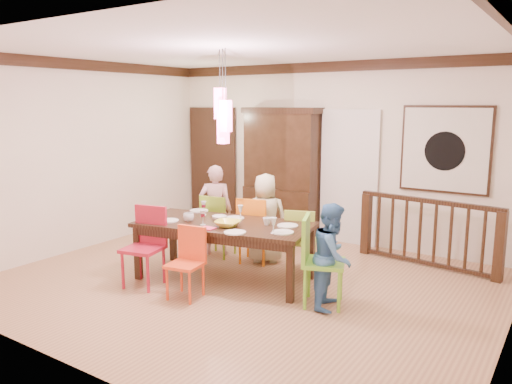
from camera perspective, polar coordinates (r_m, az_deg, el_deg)
The scene contains 36 objects.
floor at distance 6.45m, azimuth -1.41°, elevation -10.33°, with size 6.00×6.00×0.00m, color #9D6B4C.
ceiling at distance 6.08m, azimuth -1.53°, elevation 16.21°, with size 6.00×6.00×0.00m, color white.
wall_back at distance 8.26m, azimuth 8.52°, elevation 4.44°, with size 6.00×6.00×0.00m, color beige.
wall_left at distance 8.18m, azimuth -19.02°, elevation 3.94°, with size 5.00×5.00×0.00m, color beige.
crown_molding at distance 6.07m, azimuth -1.53°, elevation 15.46°, with size 6.00×5.00×0.16m, color black, non-canonical shape.
panel_door at distance 9.52m, azimuth -4.89°, elevation 2.84°, with size 1.04×0.07×2.24m, color black.
white_doorway at distance 8.14m, azimuth 10.58°, elevation 1.45°, with size 0.97×0.05×2.22m, color silver.
painting at distance 7.63m, azimuth 20.80°, elevation 4.55°, with size 1.25×0.06×1.25m.
pendant_cluster at distance 6.21m, azimuth -3.79°, elevation 8.73°, with size 0.27×0.21×1.14m.
dining_table at distance 6.41m, azimuth -3.64°, elevation -4.19°, with size 2.38×1.43×0.75m.
chair_far_left at distance 7.43m, azimuth -4.22°, elevation -3.30°, with size 0.47×0.47×0.93m.
chair_far_mid at distance 7.12m, azimuth -0.06°, elevation -3.77°, with size 0.53×0.53×0.95m.
chair_far_right at distance 6.73m, azimuth 5.21°, elevation -4.99°, with size 0.51×0.51×0.88m.
chair_near_left at distance 6.33m, azimuth -12.83°, elevation -5.61°, with size 0.53×0.53×0.99m.
chair_near_mid at distance 5.89m, azimuth -8.14°, elevation -7.56°, with size 0.43×0.43×0.83m.
chair_end_right at distance 5.66m, azimuth 7.78°, elevation -7.17°, with size 0.59×0.59×1.02m.
china_hutch at distance 8.50m, azimuth 2.92°, elevation 2.29°, with size 1.38×0.46×2.18m.
balustrade at distance 7.33m, azimuth 19.00°, elevation -4.29°, with size 2.02×0.34×0.96m.
person_far_left at distance 7.47m, azimuth -4.65°, elevation -2.07°, with size 0.50×0.33×1.36m, color #DBA6AD.
person_far_mid at distance 7.10m, azimuth 1.08°, elevation -3.00°, with size 0.63×0.41×1.28m, color beige.
person_end_right at distance 5.62m, azimuth 8.75°, elevation -7.22°, with size 0.57×0.45×1.18m, color #437BBD.
serving_bowl at distance 6.18m, azimuth -3.25°, elevation -3.63°, with size 0.31×0.31×0.08m, color gold.
small_bowl at distance 6.52m, azimuth -4.21°, elevation -2.98°, with size 0.19×0.19×0.06m, color white.
cup_left at distance 6.49m, azimuth -7.71°, elevation -2.89°, with size 0.14×0.14×0.11m, color silver.
cup_right at distance 6.25m, azimuth 1.25°, elevation -3.37°, with size 0.10×0.10×0.10m, color silver.
plate_far_left at distance 7.09m, azimuth -6.55°, elevation -2.12°, with size 0.26×0.26×0.01m, color white.
plate_far_mid at distance 6.60m, azimuth -2.49°, elevation -3.00°, with size 0.26×0.26×0.01m, color white.
plate_far_right at distance 6.21m, azimuth 3.63°, elevation -3.85°, with size 0.26×0.26×0.01m, color white.
plate_near_left at distance 6.56m, azimuth -9.97°, elevation -3.23°, with size 0.26×0.26×0.01m, color white.
plate_near_mid at distance 5.89m, azimuth -2.43°, elevation -4.63°, with size 0.26×0.26×0.01m, color white.
plate_end_right at distance 5.90m, azimuth 3.09°, elevation -4.61°, with size 0.26×0.26×0.01m, color white.
wine_glass_a at distance 6.83m, azimuth -6.01°, elevation -1.84°, with size 0.08×0.08×0.19m, color #590C19, non-canonical shape.
wine_glass_b at distance 6.53m, azimuth -1.79°, elevation -2.34°, with size 0.08×0.08×0.19m, color silver, non-canonical shape.
wine_glass_c at distance 6.27m, azimuth -6.10°, elevation -2.92°, with size 0.08×0.08×0.19m, color #590C19, non-canonical shape.
wine_glass_d at distance 5.84m, azimuth 2.02°, elevation -3.85°, with size 0.08×0.08×0.19m, color silver, non-canonical shape.
napkin at distance 6.10m, azimuth -5.57°, elevation -4.15°, with size 0.18×0.14×0.01m, color #D83359.
Camera 1 is at (3.46, -4.96, 2.26)m, focal length 35.00 mm.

